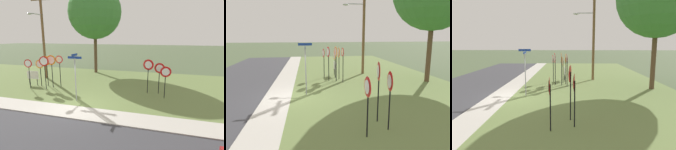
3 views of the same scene
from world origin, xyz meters
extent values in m
plane|color=#4C5B3D|center=(0.00, 0.00, 0.00)|extent=(160.00, 160.00, 0.00)
cube|color=#BCB7AD|center=(0.00, -0.80, 0.03)|extent=(44.00, 1.60, 0.06)
cube|color=olive|center=(0.00, 6.00, 0.02)|extent=(44.00, 12.00, 0.04)
cylinder|color=black|center=(-5.47, 2.41, 1.12)|extent=(0.06, 0.06, 2.16)
cylinder|color=red|center=(-5.47, 2.37, 2.15)|extent=(0.65, 0.13, 0.66)
cylinder|color=white|center=(-5.47, 2.35, 2.15)|extent=(0.51, 0.09, 0.51)
cylinder|color=black|center=(-4.61, 3.57, 1.17)|extent=(0.06, 0.06, 2.27)
cylinder|color=orange|center=(-4.61, 3.53, 2.25)|extent=(0.78, 0.06, 0.78)
cylinder|color=white|center=(-4.61, 3.51, 2.25)|extent=(0.61, 0.03, 0.61)
cylinder|color=black|center=(-4.16, 2.67, 1.23)|extent=(0.06, 0.06, 2.37)
cylinder|color=red|center=(-4.16, 2.63, 2.35)|extent=(0.78, 0.16, 0.78)
cylinder|color=white|center=(-4.16, 2.61, 2.35)|extent=(0.60, 0.11, 0.61)
cylinder|color=black|center=(-3.42, 3.69, 1.24)|extent=(0.06, 0.06, 2.39)
cylinder|color=red|center=(-3.42, 3.65, 2.39)|extent=(0.64, 0.08, 0.64)
cylinder|color=white|center=(-3.42, 3.64, 2.39)|extent=(0.50, 0.05, 0.50)
cylinder|color=black|center=(-3.88, 3.23, 1.24)|extent=(0.06, 0.06, 2.40)
cylinder|color=orange|center=(-3.88, 3.19, 2.38)|extent=(0.80, 0.09, 0.80)
cylinder|color=white|center=(-3.88, 3.17, 2.38)|extent=(0.62, 0.06, 0.62)
cylinder|color=black|center=(-5.09, 3.31, 1.04)|extent=(0.06, 0.06, 2.00)
cylinder|color=orange|center=(-5.09, 3.27, 1.98)|extent=(0.73, 0.09, 0.73)
cylinder|color=white|center=(-5.09, 3.25, 1.98)|extent=(0.56, 0.06, 0.57)
cylinder|color=black|center=(5.20, 3.09, 1.02)|extent=(0.06, 0.06, 1.96)
cone|color=red|center=(5.20, 3.05, 1.93)|extent=(0.74, 0.06, 0.74)
cone|color=white|center=(5.20, 3.02, 1.93)|extent=(0.51, 0.03, 0.51)
cylinder|color=black|center=(3.95, 3.91, 1.18)|extent=(0.06, 0.06, 2.28)
cone|color=red|center=(3.95, 3.87, 2.24)|extent=(0.78, 0.17, 0.79)
cone|color=white|center=(3.95, 3.85, 2.24)|extent=(0.53, 0.11, 0.54)
cylinder|color=black|center=(4.76, 4.08, 1.06)|extent=(0.06, 0.06, 2.03)
cone|color=red|center=(4.76, 4.04, 1.99)|extent=(0.76, 0.11, 0.76)
cone|color=white|center=(4.76, 4.02, 1.99)|extent=(0.52, 0.07, 0.52)
cylinder|color=#9EA0A8|center=(-0.48, 0.90, 1.46)|extent=(0.07, 0.07, 2.85)
cylinder|color=#9EA0A8|center=(-0.48, 0.90, 2.90)|extent=(0.09, 0.09, 0.03)
cube|color=navy|center=(-0.48, 0.90, 2.96)|extent=(0.96, 0.05, 0.15)
cube|color=navy|center=(-0.48, 0.90, 3.13)|extent=(0.05, 0.82, 0.15)
cylinder|color=brown|center=(-6.69, 6.15, 4.40)|extent=(0.24, 0.24, 8.72)
cylinder|color=#9EA0A8|center=(-6.69, 5.32, 6.32)|extent=(0.08, 1.67, 0.08)
ellipsoid|color=#B7B7BC|center=(-6.69, 4.49, 6.26)|extent=(0.40, 0.56, 0.18)
cylinder|color=black|center=(-6.43, 3.41, 0.32)|extent=(0.05, 0.05, 0.55)
cylinder|color=black|center=(-5.66, 3.47, 0.32)|extent=(0.05, 0.05, 0.55)
cube|color=white|center=(-6.04, 3.44, 0.94)|extent=(1.10, 0.12, 0.70)
cylinder|color=brown|center=(-2.76, 10.31, 2.74)|extent=(0.36, 0.36, 5.40)
camera|label=1|loc=(5.07, -9.41, 4.33)|focal=28.73mm
camera|label=2|loc=(11.91, 1.01, 3.75)|focal=33.03mm
camera|label=3|loc=(13.33, 3.84, 3.68)|focal=33.44mm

